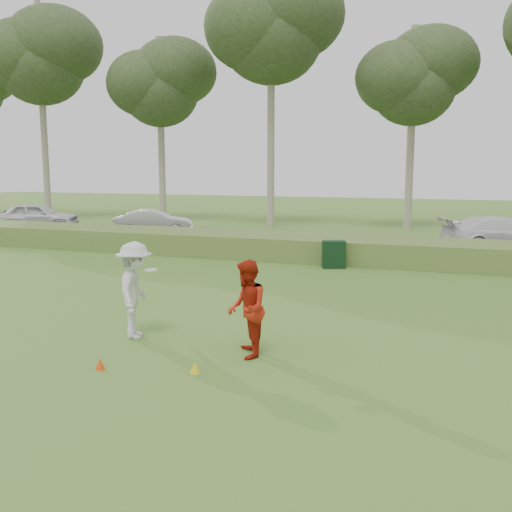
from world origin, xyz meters
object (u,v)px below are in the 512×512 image
at_px(car_left, 38,216).
at_px(car_right, 502,234).
at_px(cone_orange, 100,364).
at_px(car_mid, 154,222).
at_px(player_red, 247,309).
at_px(cone_yellow, 195,367).
at_px(player_white, 135,290).
at_px(utility_cabinet, 334,254).

distance_m(car_left, car_right, 24.87).
xyz_separation_m(cone_orange, car_mid, (-9.42, 18.15, 0.64)).
height_order(player_red, cone_yellow, player_red).
distance_m(player_white, player_red, 2.71).
bearing_deg(car_left, car_right, -114.12).
relative_size(player_red, utility_cabinet, 1.88).
bearing_deg(cone_yellow, player_white, 144.45).
bearing_deg(player_red, car_right, 137.83).
xyz_separation_m(player_red, cone_yellow, (-0.54, -1.17, -0.84)).
relative_size(cone_orange, car_right, 0.04).
relative_size(cone_yellow, utility_cabinet, 0.21).
relative_size(player_red, car_mid, 0.46).
bearing_deg(player_red, cone_orange, -78.65).
bearing_deg(car_mid, car_left, 63.36).
xyz_separation_m(cone_orange, car_right, (7.60, 18.13, 0.70)).
height_order(cone_orange, car_left, car_left).
height_order(player_red, utility_cabinet, player_red).
distance_m(player_white, car_left, 23.54).
xyz_separation_m(cone_orange, cone_yellow, (1.69, 0.42, 0.00)).
height_order(player_white, car_left, player_white).
bearing_deg(car_left, car_mid, -115.50).
bearing_deg(car_right, player_white, 130.17).
xyz_separation_m(player_white, cone_orange, (0.45, -1.96, -0.93)).
distance_m(player_red, cone_orange, 2.87).
bearing_deg(player_red, car_mid, -169.05).
xyz_separation_m(player_red, car_left, (-19.49, 16.84, -0.10)).
distance_m(cone_yellow, car_left, 26.16).
bearing_deg(car_right, utility_cabinet, 113.16).
distance_m(player_red, car_mid, 20.24).
height_order(player_white, car_right, player_white).
bearing_deg(car_mid, player_red, -169.43).
relative_size(car_left, car_mid, 1.10).
relative_size(cone_orange, utility_cabinet, 0.20).
bearing_deg(player_white, car_left, 25.45).
xyz_separation_m(player_white, car_mid, (-8.96, 16.19, -0.29)).
xyz_separation_m(car_left, car_mid, (7.85, -0.29, -0.10)).
distance_m(cone_orange, utility_cabinet, 11.99).
distance_m(car_left, car_mid, 7.85).
xyz_separation_m(cone_orange, car_left, (-17.26, 18.44, 0.74)).
relative_size(player_red, car_left, 0.41).
xyz_separation_m(cone_orange, utility_cabinet, (1.66, 11.87, 0.40)).
xyz_separation_m(car_mid, car_right, (17.02, -0.02, 0.06)).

